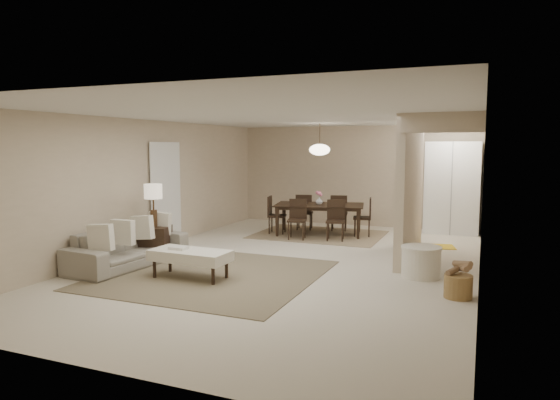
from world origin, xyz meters
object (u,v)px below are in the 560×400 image
at_px(sofa, 129,247).
at_px(wicker_basket, 458,286).
at_px(pantry_cabinet, 452,188).
at_px(ottoman_bench, 190,256).
at_px(round_pouf, 421,262).
at_px(side_table, 154,242).
at_px(dining_table, 319,220).

xyz_separation_m(sofa, wicker_basket, (5.20, 0.21, -0.16)).
bearing_deg(pantry_cabinet, ottoman_bench, -121.03).
relative_size(round_pouf, wicker_basket, 1.66).
height_order(pantry_cabinet, wicker_basket, pantry_cabinet).
bearing_deg(side_table, pantry_cabinet, 44.81).
bearing_deg(side_table, ottoman_bench, -35.00).
relative_size(wicker_basket, dining_table, 0.19).
distance_m(pantry_cabinet, sofa, 7.23).
bearing_deg(sofa, side_table, 0.21).
xyz_separation_m(side_table, dining_table, (2.00, 3.37, 0.06)).
bearing_deg(side_table, dining_table, 59.31).
xyz_separation_m(round_pouf, wicker_basket, (0.58, -0.90, -0.08)).
relative_size(sofa, ottoman_bench, 1.75).
relative_size(side_table, wicker_basket, 1.57).
height_order(ottoman_bench, dining_table, dining_table).
xyz_separation_m(ottoman_bench, wicker_basket, (3.80, 0.51, -0.20)).
xyz_separation_m(pantry_cabinet, dining_table, (-2.75, -1.35, -0.70)).
bearing_deg(pantry_cabinet, wicker_basket, -85.56).
bearing_deg(sofa, round_pouf, -71.82).
bearing_deg(sofa, pantry_cabinet, -37.18).
height_order(pantry_cabinet, side_table, pantry_cabinet).
bearing_deg(pantry_cabinet, sofa, -131.85).
distance_m(ottoman_bench, side_table, 1.64).
relative_size(pantry_cabinet, round_pouf, 3.46).
height_order(sofa, round_pouf, sofa).
distance_m(pantry_cabinet, wicker_basket, 5.25).
height_order(wicker_basket, dining_table, dining_table).
bearing_deg(ottoman_bench, pantry_cabinet, 60.79).
relative_size(pantry_cabinet, sofa, 0.97).
distance_m(pantry_cabinet, round_pouf, 4.33).
bearing_deg(ottoman_bench, sofa, 169.68).
bearing_deg(side_table, sofa, -94.45).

